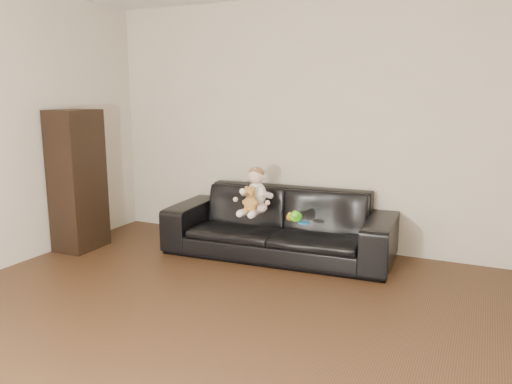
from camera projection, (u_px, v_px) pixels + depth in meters
The scene contains 10 objects.
floor at pixel (182, 369), 2.99m from camera, with size 5.50×5.50×0.00m, color #422917.
wall_back at pixel (324, 125), 5.19m from camera, with size 5.00×5.00×0.00m, color beige.
sofa at pixel (279, 223), 5.05m from camera, with size 2.28×0.89×0.66m, color black.
cabinet at pixel (78, 180), 5.20m from camera, with size 0.37×0.50×1.46m, color black.
shelf_item at pixel (77, 149), 5.13m from camera, with size 0.18×0.25×0.28m, color silver.
baby at pixel (255, 194), 4.97m from camera, with size 0.31×0.39×0.47m.
teddy_bear at pixel (250, 200), 4.84m from camera, with size 0.15×0.15×0.25m.
toy_green at pixel (296, 217), 4.68m from camera, with size 0.12×0.14×0.10m, color #52E11A.
toy_rattle at pixel (290, 217), 4.71m from camera, with size 0.07×0.07×0.07m, color #C46A17.
toy_blue_disc at pixel (304, 223), 4.63m from camera, with size 0.11×0.11×0.02m, color blue.
Camera 1 is at (1.55, -2.29, 1.62)m, focal length 35.00 mm.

